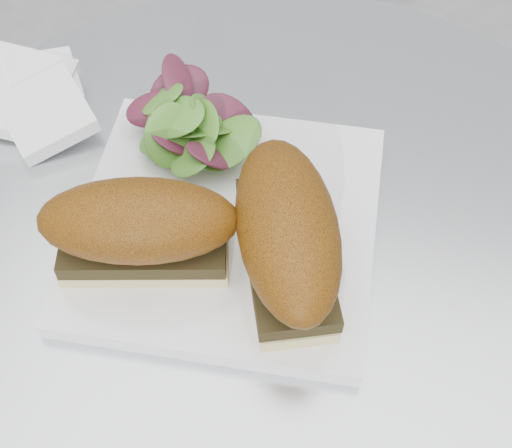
% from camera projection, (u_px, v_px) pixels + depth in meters
% --- Properties ---
extents(table, '(0.70, 0.70, 0.73)m').
position_uv_depth(table, '(270.00, 380.00, 0.77)').
color(table, silver).
rests_on(table, ground).
extents(plate, '(0.25, 0.25, 0.02)m').
position_uv_depth(plate, '(227.00, 225.00, 0.58)').
color(plate, white).
rests_on(plate, table).
extents(sandwich_left, '(0.16, 0.10, 0.08)m').
position_uv_depth(sandwich_left, '(140.00, 228.00, 0.52)').
color(sandwich_left, '#DAC088').
rests_on(sandwich_left, plate).
extents(sandwich_right, '(0.13, 0.18, 0.08)m').
position_uv_depth(sandwich_right, '(287.00, 234.00, 0.52)').
color(sandwich_right, '#DAC088').
rests_on(sandwich_right, plate).
extents(salad, '(0.12, 0.12, 0.05)m').
position_uv_depth(salad, '(207.00, 127.00, 0.60)').
color(salad, '#56862C').
rests_on(salad, plate).
extents(napkin, '(0.15, 0.15, 0.02)m').
position_uv_depth(napkin, '(34.00, 112.00, 0.66)').
color(napkin, white).
rests_on(napkin, table).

